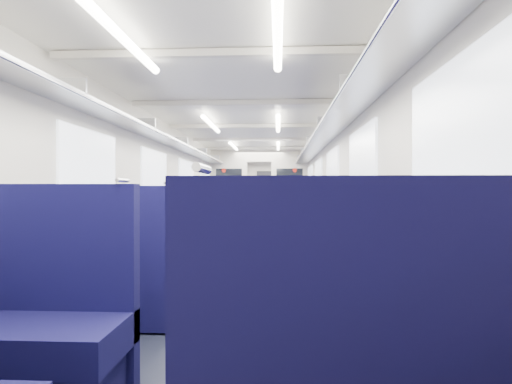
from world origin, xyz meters
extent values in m
cube|color=black|center=(0.00, 0.00, 0.00)|extent=(2.80, 18.00, 0.01)
cube|color=white|center=(0.00, 0.00, 2.35)|extent=(2.80, 18.00, 0.01)
cube|color=beige|center=(-1.40, 0.00, 1.18)|extent=(0.02, 18.00, 2.35)
cube|color=black|center=(-1.39, 0.00, 0.35)|extent=(0.03, 17.90, 0.70)
cube|color=beige|center=(1.40, 0.00, 1.18)|extent=(0.02, 18.00, 2.35)
cube|color=black|center=(1.39, 0.00, 0.35)|extent=(0.03, 17.90, 0.70)
cube|color=beige|center=(0.00, 9.00, 1.18)|extent=(2.80, 0.02, 2.35)
cube|color=#B2B5BA|center=(-1.22, 0.00, 1.97)|extent=(0.34, 17.40, 0.04)
cylinder|color=silver|center=(-1.04, 0.00, 1.95)|extent=(0.02, 17.40, 0.02)
cube|color=#B2B5BA|center=(-1.22, -6.00, 2.05)|extent=(0.34, 0.03, 0.14)
cube|color=#B2B5BA|center=(-1.22, -4.00, 2.05)|extent=(0.34, 0.03, 0.14)
cube|color=#B2B5BA|center=(-1.22, -2.00, 2.05)|extent=(0.34, 0.03, 0.14)
cube|color=#B2B5BA|center=(-1.22, 0.00, 2.05)|extent=(0.34, 0.03, 0.14)
cube|color=#B2B5BA|center=(-1.22, 2.00, 2.05)|extent=(0.34, 0.03, 0.14)
cube|color=#B2B5BA|center=(-1.22, 4.00, 2.05)|extent=(0.34, 0.03, 0.14)
cube|color=#B2B5BA|center=(-1.22, 6.00, 2.05)|extent=(0.34, 0.03, 0.14)
cube|color=#B2B5BA|center=(-1.22, 8.00, 2.05)|extent=(0.34, 0.03, 0.14)
cube|color=#B2B5BA|center=(1.22, 0.00, 1.97)|extent=(0.34, 17.40, 0.04)
cylinder|color=silver|center=(1.04, 0.00, 1.95)|extent=(0.02, 17.40, 0.02)
cube|color=#B2B5BA|center=(1.22, -6.00, 2.05)|extent=(0.34, 0.03, 0.14)
cube|color=#B2B5BA|center=(1.22, -4.00, 2.05)|extent=(0.34, 0.03, 0.14)
cube|color=#B2B5BA|center=(1.22, -2.00, 2.05)|extent=(0.34, 0.03, 0.14)
cube|color=#B2B5BA|center=(1.22, 0.00, 2.05)|extent=(0.34, 0.03, 0.14)
cube|color=#B2B5BA|center=(1.22, 2.00, 2.05)|extent=(0.34, 0.03, 0.14)
cube|color=#B2B5BA|center=(1.22, 4.00, 2.05)|extent=(0.34, 0.03, 0.14)
cube|color=#B2B5BA|center=(1.22, 6.00, 2.05)|extent=(0.34, 0.03, 0.14)
cube|color=#B2B5BA|center=(1.22, 8.00, 2.05)|extent=(0.34, 0.03, 0.14)
cube|color=white|center=(-1.38, -5.20, 1.42)|extent=(0.02, 1.30, 0.75)
cube|color=white|center=(-1.38, -2.90, 1.42)|extent=(0.02, 1.30, 0.75)
cube|color=white|center=(-1.38, -0.60, 1.42)|extent=(0.02, 1.30, 0.75)
cube|color=white|center=(-1.38, 1.70, 1.42)|extent=(0.02, 1.30, 0.75)
cube|color=white|center=(-1.38, 4.50, 1.42)|extent=(0.02, 1.30, 0.75)
cube|color=white|center=(-1.38, 6.80, 1.42)|extent=(0.02, 1.30, 0.75)
cube|color=white|center=(1.38, -7.50, 1.42)|extent=(0.02, 1.30, 0.75)
cube|color=white|center=(1.38, -5.20, 1.42)|extent=(0.02, 1.30, 0.75)
cube|color=white|center=(1.38, -2.90, 1.42)|extent=(0.02, 1.30, 0.75)
cube|color=white|center=(1.38, -0.60, 1.42)|extent=(0.02, 1.30, 0.75)
cube|color=white|center=(1.38, 1.70, 1.42)|extent=(0.02, 1.30, 0.75)
cube|color=white|center=(1.38, 4.50, 1.42)|extent=(0.02, 1.30, 0.75)
cube|color=white|center=(1.38, 6.80, 1.42)|extent=(0.02, 1.30, 0.75)
cube|color=beige|center=(0.00, -6.00, 2.31)|extent=(2.70, 0.06, 0.06)
cube|color=beige|center=(0.00, -4.00, 2.31)|extent=(2.70, 0.06, 0.06)
cube|color=beige|center=(0.00, -2.00, 2.31)|extent=(2.70, 0.06, 0.06)
cube|color=beige|center=(0.00, 0.00, 2.31)|extent=(2.70, 0.06, 0.06)
cube|color=beige|center=(0.00, 2.00, 2.31)|extent=(2.70, 0.06, 0.06)
cube|color=beige|center=(0.00, 4.00, 2.31)|extent=(2.70, 0.06, 0.06)
cube|color=beige|center=(0.00, 6.00, 2.31)|extent=(2.70, 0.06, 0.06)
cube|color=beige|center=(0.00, 8.00, 2.31)|extent=(2.70, 0.06, 0.06)
cylinder|color=white|center=(-0.55, -6.50, 2.26)|extent=(0.07, 1.60, 0.07)
cylinder|color=white|center=(-0.55, -2.50, 2.26)|extent=(0.07, 1.60, 0.07)
cylinder|color=white|center=(-0.55, 1.00, 2.26)|extent=(0.07, 1.60, 0.07)
cylinder|color=white|center=(-0.55, 5.50, 2.26)|extent=(0.07, 1.60, 0.07)
cylinder|color=white|center=(0.55, -6.50, 2.26)|extent=(0.07, 1.60, 0.07)
cylinder|color=white|center=(0.55, -2.50, 2.26)|extent=(0.07, 1.60, 0.07)
cylinder|color=white|center=(0.55, 1.00, 2.26)|extent=(0.07, 1.60, 0.07)
cylinder|color=white|center=(0.55, 5.50, 2.26)|extent=(0.07, 1.60, 0.07)
cube|color=black|center=(0.00, 8.94, 1.00)|extent=(0.75, 0.06, 2.00)
cube|color=beige|center=(-0.88, 2.85, 1.18)|extent=(1.05, 0.08, 2.35)
cube|color=black|center=(-0.87, 2.80, 1.40)|extent=(0.76, 0.02, 0.80)
cylinder|color=red|center=(-1.02, 2.79, 1.75)|extent=(0.12, 0.01, 0.12)
cube|color=beige|center=(0.88, 2.85, 1.18)|extent=(1.05, 0.08, 2.35)
cube|color=black|center=(0.87, 2.80, 1.40)|extent=(0.76, 0.02, 0.80)
cylinder|color=red|center=(1.02, 2.79, 1.75)|extent=(0.12, 0.01, 0.12)
cube|color=beige|center=(0.00, 2.85, 2.17)|extent=(0.70, 0.08, 0.35)
cylinder|color=silver|center=(0.35, -8.38, 1.24)|extent=(0.02, 0.17, 0.02)
cube|color=#0D0C3C|center=(-0.83, -7.29, 0.38)|extent=(1.12, 0.59, 0.19)
cube|color=black|center=(-0.83, -7.29, 0.14)|extent=(1.03, 0.47, 0.29)
cube|color=#0D0C3C|center=(-0.83, -7.05, 0.62)|extent=(1.12, 0.11, 1.20)
cylinder|color=silver|center=(-0.35, -7.05, 1.24)|extent=(0.02, 0.17, 0.02)
cube|color=#0D0C3C|center=(0.83, -7.23, 0.38)|extent=(1.12, 0.59, 0.19)
cube|color=#0D0C3C|center=(0.83, -6.99, 0.62)|extent=(1.12, 0.11, 1.20)
cylinder|color=silver|center=(0.35, -6.99, 1.24)|extent=(0.02, 0.17, 0.02)
cube|color=#0D0C3C|center=(-0.83, -5.80, 0.38)|extent=(1.12, 0.59, 0.19)
cube|color=black|center=(-0.83, -5.80, 0.14)|extent=(1.03, 0.47, 0.29)
cube|color=#0D0C3C|center=(-0.83, -6.04, 0.62)|extent=(1.12, 0.11, 1.20)
cylinder|color=silver|center=(-0.35, -6.04, 1.24)|extent=(0.02, 0.17, 0.02)
cube|color=#0D0C3C|center=(0.83, -5.85, 0.38)|extent=(1.12, 0.59, 0.19)
cube|color=black|center=(0.83, -5.85, 0.14)|extent=(1.03, 0.47, 0.29)
cube|color=#0D0C3C|center=(0.83, -6.09, 0.62)|extent=(1.12, 0.11, 1.20)
cylinder|color=silver|center=(0.35, -6.09, 1.24)|extent=(0.02, 0.17, 0.02)
cube|color=#0D0C3C|center=(-0.83, -4.88, 0.38)|extent=(1.12, 0.59, 0.19)
cube|color=black|center=(-0.83, -4.88, 0.14)|extent=(1.03, 0.47, 0.29)
cube|color=#0D0C3C|center=(-0.83, -4.64, 0.62)|extent=(1.12, 0.11, 1.20)
cylinder|color=silver|center=(-0.35, -4.64, 1.24)|extent=(0.02, 0.17, 0.02)
cube|color=#0D0C3C|center=(0.83, -4.94, 0.38)|extent=(1.12, 0.59, 0.19)
cube|color=black|center=(0.83, -4.94, 0.14)|extent=(1.03, 0.47, 0.29)
cube|color=#0D0C3C|center=(0.83, -4.70, 0.62)|extent=(1.12, 0.11, 1.20)
cylinder|color=silver|center=(0.35, -4.70, 1.24)|extent=(0.02, 0.17, 0.02)
cube|color=#0D0C3C|center=(-0.83, -3.70, 0.38)|extent=(1.12, 0.59, 0.19)
cube|color=black|center=(-0.83, -3.70, 0.14)|extent=(1.03, 0.47, 0.29)
cube|color=#0D0C3C|center=(-0.83, -3.94, 0.62)|extent=(1.12, 0.11, 1.20)
cylinder|color=silver|center=(-0.35, -3.94, 1.24)|extent=(0.02, 0.17, 0.02)
cube|color=#0D0C3C|center=(0.83, -3.68, 0.38)|extent=(1.12, 0.59, 0.19)
cube|color=black|center=(0.83, -3.68, 0.14)|extent=(1.03, 0.47, 0.29)
cube|color=#0D0C3C|center=(0.83, -3.92, 0.62)|extent=(1.12, 0.11, 1.20)
cylinder|color=silver|center=(0.35, -3.92, 1.24)|extent=(0.02, 0.17, 0.02)
cube|color=#0D0C3C|center=(-0.83, -2.67, 0.38)|extent=(1.12, 0.59, 0.19)
cube|color=black|center=(-0.83, -2.67, 0.14)|extent=(1.03, 0.47, 0.29)
cube|color=#0D0C3C|center=(-0.83, -2.43, 0.62)|extent=(1.12, 0.11, 1.20)
cylinder|color=silver|center=(-0.35, -2.43, 1.24)|extent=(0.02, 0.17, 0.02)
cube|color=#0D0C3C|center=(0.83, -2.66, 0.38)|extent=(1.12, 0.59, 0.19)
cube|color=black|center=(0.83, -2.66, 0.14)|extent=(1.03, 0.47, 0.29)
cube|color=#0D0C3C|center=(0.83, -2.42, 0.62)|extent=(1.12, 0.11, 1.20)
cylinder|color=silver|center=(0.35, -2.42, 1.24)|extent=(0.02, 0.17, 0.02)
cube|color=#0D0C3C|center=(-0.83, -1.32, 0.38)|extent=(1.12, 0.59, 0.19)
cube|color=black|center=(-0.83, -1.32, 0.14)|extent=(1.03, 0.47, 0.29)
cube|color=#0D0C3C|center=(-0.83, -1.56, 0.62)|extent=(1.12, 0.11, 1.20)
cylinder|color=silver|center=(-0.35, -1.56, 1.24)|extent=(0.02, 0.17, 0.02)
cube|color=#0D0C3C|center=(0.83, -1.34, 0.38)|extent=(1.12, 0.59, 0.19)
cube|color=black|center=(0.83, -1.34, 0.14)|extent=(1.03, 0.47, 0.29)
cube|color=#0D0C3C|center=(0.83, -1.58, 0.62)|extent=(1.12, 0.11, 1.20)
cylinder|color=silver|center=(0.35, -1.58, 1.24)|extent=(0.02, 0.17, 0.02)
cube|color=#0D0C3C|center=(-0.83, -0.32, 0.38)|extent=(1.12, 0.59, 0.19)
cube|color=black|center=(-0.83, -0.32, 0.14)|extent=(1.03, 0.47, 0.29)
cube|color=#0D0C3C|center=(-0.83, -0.08, 0.62)|extent=(1.12, 0.11, 1.20)
cylinder|color=silver|center=(-0.35, -0.08, 1.24)|extent=(0.02, 0.17, 0.02)
cube|color=#0D0C3C|center=(0.83, -0.30, 0.38)|extent=(1.12, 0.59, 0.19)
cube|color=black|center=(0.83, -0.30, 0.14)|extent=(1.03, 0.47, 0.29)
cube|color=#0D0C3C|center=(0.83, -0.06, 0.62)|extent=(1.12, 0.11, 1.20)
cylinder|color=silver|center=(0.35, -0.06, 1.24)|extent=(0.02, 0.17, 0.02)
cube|color=#0D0C3C|center=(-0.83, 0.92, 0.38)|extent=(1.12, 0.59, 0.19)
cube|color=black|center=(-0.83, 0.92, 0.14)|extent=(1.03, 0.47, 0.29)
cube|color=#0D0C3C|center=(-0.83, 0.68, 0.62)|extent=(1.12, 0.11, 1.20)
cylinder|color=silver|center=(-0.35, 0.68, 1.24)|extent=(0.02, 0.17, 0.02)
cube|color=#0D0C3C|center=(0.83, 1.07, 0.38)|extent=(1.12, 0.59, 0.19)
cube|color=black|center=(0.83, 1.07, 0.14)|extent=(1.03, 0.47, 0.29)
cube|color=#0D0C3C|center=(0.83, 0.83, 0.62)|extent=(1.12, 0.11, 1.20)
cylinder|color=silver|center=(0.35, 0.83, 1.24)|extent=(0.02, 0.17, 0.02)
cube|color=#0D0C3C|center=(-0.83, 2.09, 0.38)|extent=(1.12, 0.59, 0.19)
cube|color=black|center=(-0.83, 2.09, 0.14)|extent=(1.03, 0.47, 0.29)
cube|color=#0D0C3C|center=(-0.83, 2.33, 0.62)|extent=(1.12, 0.11, 1.20)
cylinder|color=silver|center=(-0.35, 2.33, 1.24)|extent=(0.02, 0.17, 0.02)
cube|color=#0D0C3C|center=(0.83, 2.04, 0.38)|extent=(1.12, 0.59, 0.19)
cube|color=black|center=(0.83, 2.04, 0.14)|extent=(1.03, 0.47, 0.29)
cube|color=#0D0C3C|center=(0.83, 2.28, 0.62)|extent=(1.12, 0.11, 1.20)
cylinder|color=silver|center=(0.35, 2.28, 1.24)|extent=(0.02, 0.17, 0.02)
cube|color=#0D0C3C|center=(-0.83, 4.10, 0.38)|extent=(1.12, 0.59, 0.19)
cube|color=black|center=(-0.83, 4.10, 0.14)|extent=(1.03, 0.47, 0.29)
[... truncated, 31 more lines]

